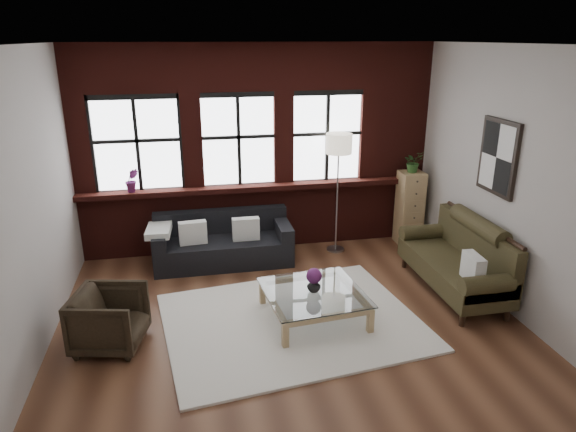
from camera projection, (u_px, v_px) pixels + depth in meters
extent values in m
plane|color=#522F1E|center=(290.00, 322.00, 6.23)|extent=(5.50, 5.50, 0.00)
plane|color=white|center=(290.00, 44.00, 5.16)|extent=(5.50, 5.50, 0.00)
plane|color=#B1ABA5|center=(258.00, 150.00, 8.01)|extent=(5.50, 0.00, 5.50)
plane|color=#B1ABA5|center=(366.00, 305.00, 3.38)|extent=(5.50, 0.00, 5.50)
plane|color=#B1ABA5|center=(24.00, 212.00, 5.18)|extent=(0.00, 5.00, 5.00)
plane|color=#B1ABA5|center=(512.00, 183.00, 6.21)|extent=(0.00, 5.00, 5.00)
cube|color=#441410|center=(260.00, 187.00, 8.05)|extent=(5.50, 0.30, 0.08)
cube|color=silver|center=(292.00, 321.00, 6.21)|extent=(3.25, 2.69, 0.03)
cube|color=silver|center=(193.00, 233.00, 7.50)|extent=(0.41, 0.18, 0.34)
cube|color=silver|center=(246.00, 229.00, 7.65)|extent=(0.40, 0.14, 0.34)
cube|color=silver|center=(473.00, 268.00, 6.21)|extent=(0.17, 0.39, 0.34)
imported|color=black|center=(110.00, 319.00, 5.64)|extent=(0.87, 0.86, 0.67)
imported|color=#B2B2B2|center=(314.00, 285.00, 6.14)|extent=(0.21, 0.21, 0.17)
sphere|color=#682364|center=(314.00, 276.00, 6.10)|extent=(0.19, 0.19, 0.19)
cube|color=tan|center=(409.00, 208.00, 8.43)|extent=(0.37, 0.37, 1.22)
imported|color=#2D5923|center=(413.00, 162.00, 8.17)|extent=(0.36, 0.34, 0.34)
imported|color=#682364|center=(132.00, 180.00, 7.60)|extent=(0.22, 0.19, 0.36)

